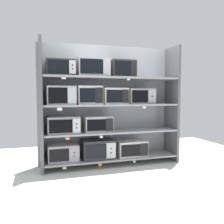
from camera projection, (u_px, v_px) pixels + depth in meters
The scene contains 29 objects.
ground at pixel (133, 184), 3.50m from camera, with size 6.41×6.00×0.02m, color silver.
back_panel at pixel (108, 104), 4.63m from camera, with size 2.61×0.04×2.20m, color #9EA3A8.
upright_left at pixel (41, 106), 4.00m from camera, with size 0.05×0.50×2.20m, color #5B5B5E.
upright_right at pixel (172, 104), 4.74m from camera, with size 0.05×0.50×2.20m, color #5B5B5E.
shelf_0 at pixel (112, 158), 4.44m from camera, with size 2.41×0.50×0.03m, color #99999E.
microwave_0 at pixel (63, 153), 4.16m from camera, with size 0.52×0.35×0.29m.
microwave_1 at pixel (98, 149), 4.34m from camera, with size 0.57×0.41×0.34m.
microwave_2 at pixel (131, 148), 4.54m from camera, with size 0.56×0.39×0.28m.
price_tag_0 at pixel (64, 168), 3.94m from camera, with size 0.06×0.00×0.04m, color beige.
price_tag_1 at pixel (100, 165), 4.11m from camera, with size 0.06×0.00×0.04m, color orange.
price_tag_2 at pixel (134, 162), 4.30m from camera, with size 0.05×0.00×0.03m, color beige.
shelf_1 at pixel (112, 132), 4.41m from camera, with size 2.41×0.50×0.03m, color #99999E.
microwave_3 at pixel (63, 125), 4.13m from camera, with size 0.54×0.41×0.28m.
microwave_4 at pixel (98, 124), 4.31m from camera, with size 0.49×0.38×0.27m.
price_tag_3 at pixel (68, 139), 3.92m from camera, with size 0.07×0.00×0.04m, color orange.
price_tag_4 at pixel (101, 137), 4.09m from camera, with size 0.05×0.00×0.04m, color white.
shelf_2 at pixel (112, 105), 4.37m from camera, with size 2.41×0.50×0.03m, color #99999E.
microwave_5 at pixel (61, 95), 4.09m from camera, with size 0.47×0.42×0.31m.
microwave_6 at pixel (89, 95), 4.23m from camera, with size 0.43×0.37×0.32m.
microwave_7 at pixel (114, 96), 4.37m from camera, with size 0.44×0.35×0.29m.
microwave_8 at pixel (140, 96), 4.52m from camera, with size 0.50×0.35×0.28m.
price_tag_5 at pixel (60, 109), 3.85m from camera, with size 0.08×0.00×0.05m, color white.
price_tag_6 at pixel (144, 107), 4.29m from camera, with size 0.06×0.00×0.04m, color white.
shelf_3 at pixel (112, 78), 4.34m from camera, with size 2.41×0.50×0.03m, color #99999E.
microwave_9 at pixel (60, 68), 4.05m from camera, with size 0.47×0.40×0.27m.
microwave_10 at pixel (93, 68), 4.22m from camera, with size 0.55×0.36×0.32m.
microwave_11 at pixel (122, 69), 4.38m from camera, with size 0.43×0.42×0.30m.
price_tag_7 at pixel (64, 78), 3.83m from camera, with size 0.07×0.00×0.03m, color beige.
price_tag_8 at pixel (129, 79), 4.16m from camera, with size 0.06×0.00×0.03m, color beige.
Camera 1 is at (-1.31, -4.17, 1.28)m, focal length 38.74 mm.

